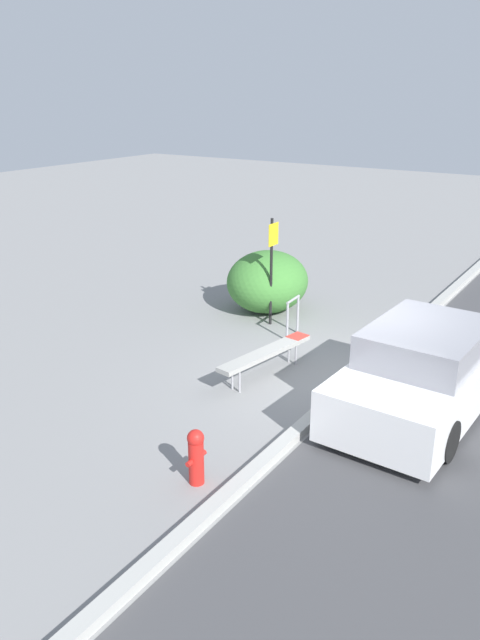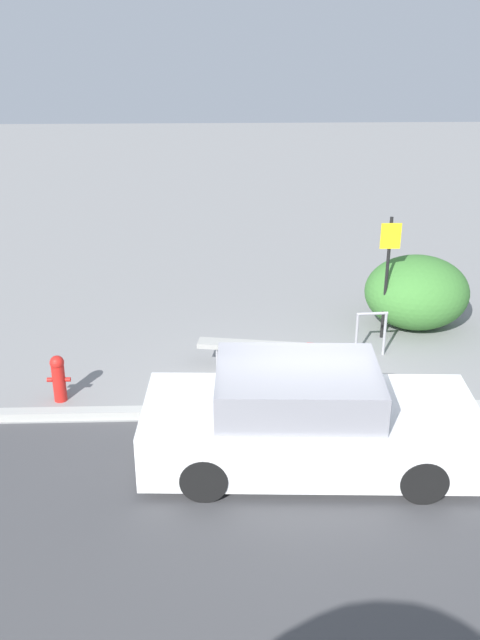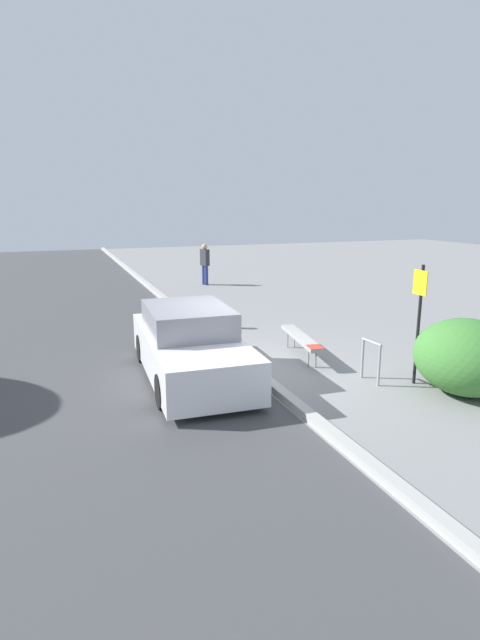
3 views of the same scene
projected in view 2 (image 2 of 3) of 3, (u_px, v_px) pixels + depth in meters
ground_plane at (301, 414)px, 10.76m from camera, size 60.00×60.00×0.00m
curb at (301, 410)px, 10.73m from camera, size 60.00×0.20×0.13m
bench at (263, 347)px, 11.87m from camera, size 2.20×0.65×0.50m
bike_rack at (371, 329)px, 12.37m from camera, size 0.55×0.09×0.83m
sign_post at (388, 267)px, 12.70m from camera, size 0.36×0.08×2.30m
fire_hydrant at (59, 377)px, 10.97m from camera, size 0.36×0.22×0.77m
shrub_hedge at (417, 292)px, 13.48m from camera, size 1.96×1.79×1.38m
parked_car_near at (307, 421)px, 9.34m from camera, size 4.43×1.92×1.42m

